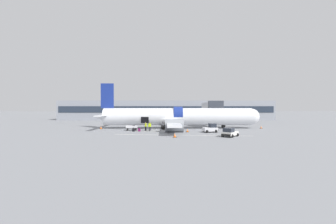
{
  "coord_description": "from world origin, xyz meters",
  "views": [
    {
      "loc": [
        -0.39,
        -49.31,
        4.75
      ],
      "look_at": [
        0.16,
        -0.02,
        3.79
      ],
      "focal_mm": 24.0,
      "sensor_mm": 36.0,
      "label": 1
    }
  ],
  "objects": [
    {
      "name": "suitcase_on_tarmac_spare",
      "position": [
        -5.64,
        -4.55,
        0.32
      ],
      "size": [
        0.49,
        0.35,
        0.75
      ],
      "color": "#721951",
      "rests_on": "ground_plane"
    },
    {
      "name": "safety_cone_engine_left",
      "position": [
        1.08,
        -13.62,
        0.34
      ],
      "size": [
        0.64,
        0.64,
        0.71
      ],
      "color": "black",
      "rests_on": "ground_plane"
    },
    {
      "name": "ground_crew_driver",
      "position": [
        -3.64,
        -1.95,
        0.82
      ],
      "size": [
        0.47,
        0.53,
        1.56
      ],
      "color": "black",
      "rests_on": "ground_plane"
    },
    {
      "name": "ground_plane",
      "position": [
        0.0,
        0.0,
        0.0
      ],
      "size": [
        500.0,
        500.0,
        0.0
      ],
      "primitive_type": "plane",
      "color": "gray"
    },
    {
      "name": "safety_cone_tail",
      "position": [
        -14.87,
        1.0,
        0.29
      ],
      "size": [
        0.62,
        0.62,
        0.63
      ],
      "color": "black",
      "rests_on": "ground_plane"
    },
    {
      "name": "jet_bridge_stub",
      "position": [
        11.73,
        9.87,
        4.78
      ],
      "size": [
        3.43,
        13.87,
        6.4
      ],
      "color": "#4C4C51",
      "rests_on": "ground_plane"
    },
    {
      "name": "airplane",
      "position": [
        2.0,
        2.04,
        2.61
      ],
      "size": [
        37.82,
        29.75,
        10.27
      ],
      "color": "white",
      "rests_on": "ground_plane"
    },
    {
      "name": "suitcase_on_tarmac_upright",
      "position": [
        -6.78,
        -4.68,
        0.32
      ],
      "size": [
        0.57,
        0.49,
        0.76
      ],
      "color": "black",
      "rests_on": "ground_plane"
    },
    {
      "name": "apron_marking_line",
      "position": [
        2.36,
        -10.75,
        0.0
      ],
      "size": [
        23.85,
        2.77,
        0.01
      ],
      "color": "silver",
      "rests_on": "ground_plane"
    },
    {
      "name": "baggage_cart_loading",
      "position": [
        -7.38,
        -2.4,
        0.49
      ],
      "size": [
        3.38,
        2.12,
        1.01
      ],
      "color": "silver",
      "rests_on": "ground_plane"
    },
    {
      "name": "ground_crew_loader_a",
      "position": [
        -4.49,
        -3.11,
        0.91
      ],
      "size": [
        0.51,
        0.59,
        1.73
      ],
      "color": "black",
      "rests_on": "ground_plane"
    },
    {
      "name": "baggage_tug_lead",
      "position": [
        8.31,
        -6.41,
        0.73
      ],
      "size": [
        3.01,
        2.3,
        1.71
      ],
      "color": "silver",
      "rests_on": "ground_plane"
    },
    {
      "name": "safety_cone_wingtip",
      "position": [
        3.89,
        -5.66,
        0.31
      ],
      "size": [
        0.61,
        0.61,
        0.66
      ],
      "color": "black",
      "rests_on": "ground_plane"
    },
    {
      "name": "baggage_tug_mid",
      "position": [
        10.09,
        -12.87,
        0.65
      ],
      "size": [
        3.33,
        3.57,
        1.47
      ],
      "color": "silver",
      "rests_on": "ground_plane"
    },
    {
      "name": "safety_cone_nose",
      "position": [
        21.42,
        1.49,
        0.28
      ],
      "size": [
        0.56,
        0.56,
        0.6
      ],
      "color": "black",
      "rests_on": "ground_plane"
    },
    {
      "name": "terminal_strip",
      "position": [
        0.0,
        42.39,
        3.72
      ],
      "size": [
        83.2,
        13.76,
        7.45
      ],
      "color": "gray",
      "rests_on": "ground_plane"
    },
    {
      "name": "ground_crew_loader_b",
      "position": [
        -3.62,
        -3.84,
        0.96
      ],
      "size": [
        0.62,
        0.55,
        1.83
      ],
      "color": "#2D2D33",
      "rests_on": "ground_plane"
    }
  ]
}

